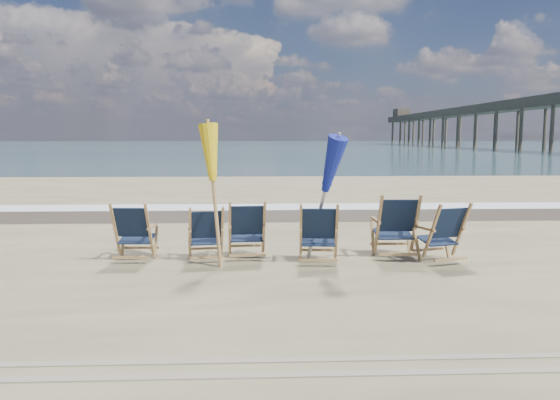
% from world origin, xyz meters
% --- Properties ---
extents(ocean, '(400.00, 400.00, 0.00)m').
position_xyz_m(ocean, '(0.00, 128.00, 0.00)').
color(ocean, '#3C5C64').
rests_on(ocean, ground).
extents(surf_foam, '(200.00, 1.40, 0.01)m').
position_xyz_m(surf_foam, '(0.00, 8.30, 0.00)').
color(surf_foam, silver).
rests_on(surf_foam, ground).
extents(wet_sand_strip, '(200.00, 2.60, 0.00)m').
position_xyz_m(wet_sand_strip, '(0.00, 6.80, 0.00)').
color(wet_sand_strip, '#42362A').
rests_on(wet_sand_strip, ground).
extents(tire_tracks, '(80.00, 1.30, 0.01)m').
position_xyz_m(tire_tracks, '(0.00, -2.80, 0.01)').
color(tire_tracks, gray).
rests_on(tire_tracks, ground).
extents(beach_chair_0, '(0.65, 0.72, 0.95)m').
position_xyz_m(beach_chair_0, '(-2.05, 1.64, 0.47)').
color(beach_chair_0, black).
rests_on(beach_chair_0, ground).
extents(beach_chair_1, '(0.66, 0.72, 0.88)m').
position_xyz_m(beach_chair_1, '(-0.93, 1.68, 0.44)').
color(beach_chair_1, black).
rests_on(beach_chair_1, ground).
extents(beach_chair_2, '(0.66, 0.73, 0.96)m').
position_xyz_m(beach_chair_2, '(-0.27, 1.76, 0.48)').
color(beach_chair_2, black).
rests_on(beach_chair_2, ground).
extents(beach_chair_3, '(0.67, 0.74, 0.96)m').
position_xyz_m(beach_chair_3, '(0.82, 1.32, 0.48)').
color(beach_chair_3, black).
rests_on(beach_chair_3, ground).
extents(beach_chair_4, '(0.69, 0.77, 1.07)m').
position_xyz_m(beach_chair_4, '(2.13, 1.67, 0.53)').
color(beach_chair_4, black).
rests_on(beach_chair_4, ground).
extents(beach_chair_5, '(0.79, 0.84, 0.96)m').
position_xyz_m(beach_chair_5, '(2.77, 1.40, 0.48)').
color(beach_chair_5, black).
rests_on(beach_chair_5, ground).
extents(umbrella_yellow, '(0.30, 0.30, 2.13)m').
position_xyz_m(umbrella_yellow, '(-1.01, 1.37, 1.60)').
color(umbrella_yellow, '#AA814C').
rests_on(umbrella_yellow, ground).
extents(umbrella_blue, '(0.30, 0.30, 2.05)m').
position_xyz_m(umbrella_blue, '(0.58, 1.37, 1.53)').
color(umbrella_blue, '#A5A5AD').
rests_on(umbrella_blue, ground).
extents(fishing_pier, '(4.40, 140.00, 9.30)m').
position_xyz_m(fishing_pier, '(38.00, 74.00, 4.65)').
color(fishing_pier, '#4B4236').
rests_on(fishing_pier, ground).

